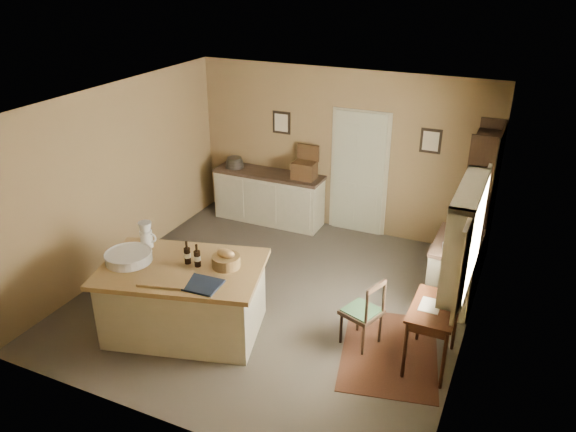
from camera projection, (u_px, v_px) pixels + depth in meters
name	position (u px, v px, depth m)	size (l,w,h in m)	color
ground	(275.00, 297.00, 7.71)	(5.00, 5.00, 0.00)	#60574A
wall_back	(340.00, 151.00, 9.21)	(5.00, 0.10, 2.70)	olive
wall_front	(153.00, 310.00, 5.08)	(5.00, 0.10, 2.70)	olive
wall_left	(118.00, 178.00, 8.08)	(0.10, 5.00, 2.70)	olive
wall_right	(477.00, 246.00, 6.20)	(0.10, 5.00, 2.70)	olive
ceiling	(272.00, 103.00, 6.57)	(5.00, 5.00, 0.00)	silver
door	(359.00, 172.00, 9.17)	(0.97, 0.06, 2.11)	#B7B899
framed_prints	(352.00, 131.00, 8.96)	(2.82, 0.02, 0.38)	black
window	(469.00, 236.00, 5.98)	(0.25, 1.99, 1.12)	beige
work_island	(184.00, 297.00, 6.85)	(2.18, 1.71, 1.20)	beige
sideboard	(269.00, 195.00, 9.76)	(1.93, 0.55, 1.18)	beige
rug	(389.00, 352.00, 6.64)	(1.10, 1.60, 0.01)	#4D2717
writing_desk	(434.00, 314.00, 6.20)	(0.50, 0.81, 0.82)	#34190D
desk_chair	(362.00, 312.00, 6.63)	(0.41, 0.41, 0.88)	#2F1F15
right_cabinet	(454.00, 271.00, 7.46)	(0.58, 1.03, 0.99)	beige
shelving_unit	(483.00, 201.00, 8.02)	(0.37, 0.97, 2.17)	#2F1F15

